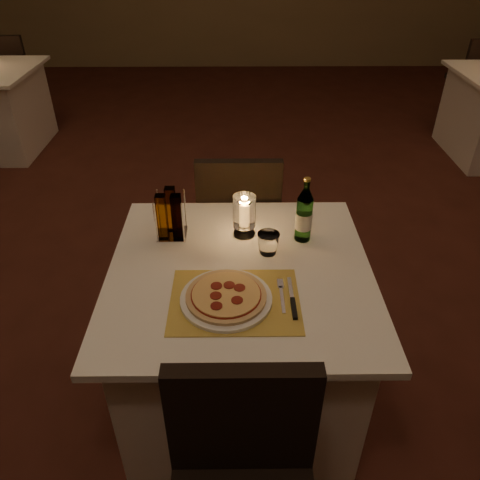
{
  "coord_description": "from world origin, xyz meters",
  "views": [
    {
      "loc": [
        0.14,
        -2.23,
        1.84
      ],
      "look_at": [
        0.15,
        -0.81,
        0.86
      ],
      "focal_mm": 35.0,
      "sensor_mm": 36.0,
      "label": 1
    }
  ],
  "objects_px": {
    "tumbler": "(268,243)",
    "water_bottle": "(304,216)",
    "chair_far": "(239,214)",
    "pizza": "(226,295)",
    "plate": "(226,299)",
    "hurricane_candle": "(244,213)",
    "main_table": "(240,337)"
  },
  "relations": [
    {
      "from": "tumbler",
      "to": "water_bottle",
      "type": "bearing_deg",
      "value": 32.79
    },
    {
      "from": "chair_far",
      "to": "water_bottle",
      "type": "height_order",
      "value": "water_bottle"
    },
    {
      "from": "pizza",
      "to": "water_bottle",
      "type": "bearing_deg",
      "value": 50.89
    },
    {
      "from": "chair_far",
      "to": "tumbler",
      "type": "distance_m",
      "value": 0.66
    },
    {
      "from": "pizza",
      "to": "water_bottle",
      "type": "height_order",
      "value": "water_bottle"
    },
    {
      "from": "plate",
      "to": "water_bottle",
      "type": "distance_m",
      "value": 0.5
    },
    {
      "from": "pizza",
      "to": "tumbler",
      "type": "xyz_separation_m",
      "value": [
        0.16,
        0.29,
        0.02
      ]
    },
    {
      "from": "pizza",
      "to": "hurricane_candle",
      "type": "bearing_deg",
      "value": 80.47
    },
    {
      "from": "plate",
      "to": "chair_far",
      "type": "bearing_deg",
      "value": 86.8
    },
    {
      "from": "tumbler",
      "to": "hurricane_candle",
      "type": "xyz_separation_m",
      "value": [
        -0.09,
        0.13,
        0.06
      ]
    },
    {
      "from": "tumbler",
      "to": "hurricane_candle",
      "type": "distance_m",
      "value": 0.17
    },
    {
      "from": "main_table",
      "to": "chair_far",
      "type": "xyz_separation_m",
      "value": [
        0.0,
        0.71,
        0.18
      ]
    },
    {
      "from": "plate",
      "to": "pizza",
      "type": "xyz_separation_m",
      "value": [
        -0.0,
        -0.0,
        0.02
      ]
    },
    {
      "from": "pizza",
      "to": "hurricane_candle",
      "type": "xyz_separation_m",
      "value": [
        0.07,
        0.42,
        0.08
      ]
    },
    {
      "from": "plate",
      "to": "hurricane_candle",
      "type": "height_order",
      "value": "hurricane_candle"
    },
    {
      "from": "main_table",
      "to": "chair_far",
      "type": "bearing_deg",
      "value": 90.0
    },
    {
      "from": "main_table",
      "to": "water_bottle",
      "type": "bearing_deg",
      "value": 37.7
    },
    {
      "from": "chair_far",
      "to": "pizza",
      "type": "height_order",
      "value": "chair_far"
    },
    {
      "from": "chair_far",
      "to": "plate",
      "type": "relative_size",
      "value": 2.81
    },
    {
      "from": "pizza",
      "to": "main_table",
      "type": "bearing_deg",
      "value": 74.48
    },
    {
      "from": "chair_far",
      "to": "plate",
      "type": "height_order",
      "value": "chair_far"
    },
    {
      "from": "chair_far",
      "to": "hurricane_candle",
      "type": "bearing_deg",
      "value": -87.64
    },
    {
      "from": "tumbler",
      "to": "chair_far",
      "type": "bearing_deg",
      "value": 100.42
    },
    {
      "from": "plate",
      "to": "pizza",
      "type": "height_order",
      "value": "pizza"
    },
    {
      "from": "pizza",
      "to": "tumbler",
      "type": "height_order",
      "value": "tumbler"
    },
    {
      "from": "tumbler",
      "to": "hurricane_candle",
      "type": "bearing_deg",
      "value": 125.35
    },
    {
      "from": "chair_far",
      "to": "plate",
      "type": "bearing_deg",
      "value": -93.2
    },
    {
      "from": "main_table",
      "to": "pizza",
      "type": "xyz_separation_m",
      "value": [
        -0.05,
        -0.18,
        0.39
      ]
    },
    {
      "from": "water_bottle",
      "to": "tumbler",
      "type": "bearing_deg",
      "value": -147.21
    },
    {
      "from": "plate",
      "to": "pizza",
      "type": "distance_m",
      "value": 0.02
    },
    {
      "from": "pizza",
      "to": "tumbler",
      "type": "bearing_deg",
      "value": 60.44
    },
    {
      "from": "chair_far",
      "to": "hurricane_candle",
      "type": "relative_size",
      "value": 4.96
    }
  ]
}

